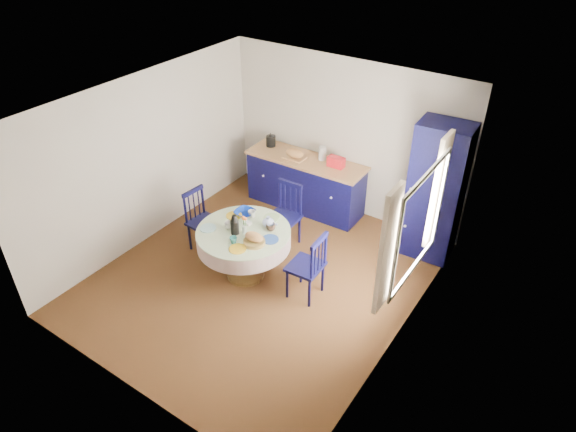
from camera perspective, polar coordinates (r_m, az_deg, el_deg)
name	(u,v)px	position (r m, az deg, el deg)	size (l,w,h in m)	color
floor	(261,278)	(7.17, -3.06, -6.84)	(4.50, 4.50, 0.00)	black
ceiling	(254,106)	(5.86, -3.80, 12.05)	(4.50, 4.50, 0.00)	white
wall_back	(344,138)	(8.11, 6.29, 8.66)	(4.00, 0.02, 2.50)	beige
wall_left	(146,160)	(7.67, -15.50, 6.04)	(0.02, 4.50, 2.50)	beige
wall_right	(407,257)	(5.65, 13.11, -4.43)	(0.02, 4.50, 2.50)	beige
window	(417,221)	(5.74, 14.19, -0.56)	(0.10, 1.74, 1.45)	white
kitchen_counter	(305,182)	(8.41, 1.94, 3.75)	(2.00, 0.66, 1.13)	black
pantry_cabinet	(435,192)	(7.34, 16.07, 2.55)	(0.74, 0.55, 2.03)	black
dining_table	(244,239)	(6.83, -4.88, -2.51)	(1.25, 1.25, 1.04)	brown
chair_left	(202,220)	(7.54, -9.51, -0.46)	(0.43, 0.45, 0.94)	black
chair_far	(285,215)	(7.51, -0.35, 0.11)	(0.45, 0.43, 0.99)	black
chair_right	(308,266)	(6.58, 2.26, -5.55)	(0.43, 0.45, 0.97)	black
mug_a	(229,225)	(6.80, -6.54, -1.04)	(0.12, 0.12, 0.10)	silver
mug_b	(233,240)	(6.53, -6.08, -2.70)	(0.10, 0.10, 0.09)	#276F6F
mug_c	(271,227)	(6.73, -1.93, -1.23)	(0.12, 0.12, 0.10)	black
mug_d	(252,214)	(7.00, -4.03, 0.22)	(0.11, 0.11, 0.10)	silver
cobalt_bowl	(245,213)	(7.06, -4.83, 0.35)	(0.27, 0.27, 0.07)	navy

